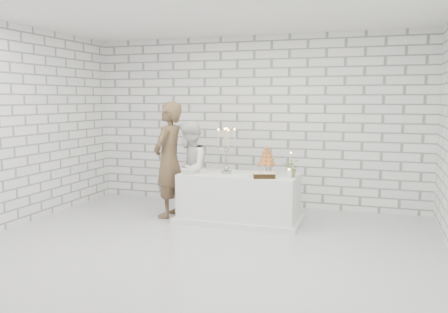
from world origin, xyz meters
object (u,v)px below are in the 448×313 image
cake_table (239,198)px  bride (189,170)px  candelabra (226,151)px  groom (169,160)px  croquembouche (267,160)px

cake_table → bride: bride is taller
bride → candelabra: (0.61, 0.03, 0.33)m
bride → cake_table: bearing=83.3°
cake_table → groom: size_ratio=0.97×
cake_table → groom: (-1.16, -0.05, 0.55)m
cake_table → croquembouche: 0.73m
bride → candelabra: size_ratio=2.17×
bride → croquembouche: 1.24m
groom → bride: 0.39m
groom → bride: size_ratio=1.19×
croquembouche → cake_table: bearing=-164.7°
candelabra → croquembouche: size_ratio=1.60×
candelabra → croquembouche: (0.61, 0.13, -0.13)m
candelabra → cake_table: bearing=5.6°
candelabra → croquembouche: candelabra is taller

